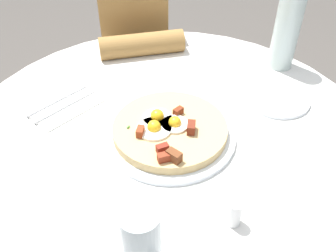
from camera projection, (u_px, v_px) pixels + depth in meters
dining_table at (168, 174)px, 1.01m from camera, size 1.01×1.01×0.71m
person_seated at (133, 64)px, 1.51m from camera, size 0.51×0.28×1.14m
pizza_plate at (168, 135)px, 0.87m from camera, size 0.31×0.31×0.01m
breakfast_pizza at (168, 129)px, 0.86m from camera, size 0.27×0.27×0.05m
bread_plate at (277, 98)px, 0.98m from camera, size 0.17×0.17×0.01m
napkin at (61, 104)px, 0.97m from camera, size 0.21×0.22×0.00m
fork at (57, 100)px, 0.97m from camera, size 0.11×0.15×0.00m
knife at (65, 106)px, 0.95m from camera, size 0.11×0.15×0.00m
water_glass at (141, 239)px, 0.59m from camera, size 0.07×0.07×0.14m
water_bottle at (287, 30)px, 1.04m from camera, size 0.07×0.07×0.23m
salt_shaker at (234, 213)px, 0.68m from camera, size 0.03×0.03×0.06m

